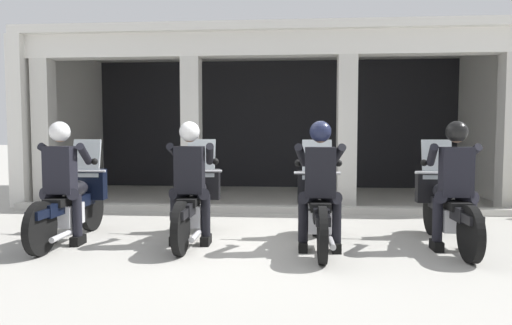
{
  "coord_description": "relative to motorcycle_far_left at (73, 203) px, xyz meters",
  "views": [
    {
      "loc": [
        0.49,
        -6.09,
        1.45
      ],
      "look_at": [
        0.0,
        0.06,
        1.04
      ],
      "focal_mm": 32.43,
      "sensor_mm": 36.0,
      "label": 1
    }
  ],
  "objects": [
    {
      "name": "station_building",
      "position": [
        2.48,
        4.86,
        1.67
      ],
      "size": [
        9.92,
        4.07,
        3.46
      ],
      "color": "black",
      "rests_on": "ground"
    },
    {
      "name": "police_officer_center_left",
      "position": [
        1.64,
        -0.14,
        0.44
      ],
      "size": [
        0.63,
        0.61,
        1.58
      ],
      "rotation": [
        0.0,
        0.0,
        0.13
      ],
      "color": "black",
      "rests_on": "ground"
    },
    {
      "name": "motorcycle_far_right",
      "position": [
        4.92,
        0.09,
        0.0
      ],
      "size": [
        0.62,
        2.04,
        1.35
      ],
      "rotation": [
        0.0,
        0.0,
        0.25
      ],
      "color": "black",
      "rests_on": "ground"
    },
    {
      "name": "police_officer_far_right",
      "position": [
        4.91,
        -0.19,
        0.44
      ],
      "size": [
        0.63,
        0.61,
        1.58
      ],
      "rotation": [
        0.0,
        0.0,
        0.25
      ],
      "color": "black",
      "rests_on": "ground"
    },
    {
      "name": "motorcycle_far_left",
      "position": [
        0.0,
        0.0,
        0.0
      ],
      "size": [
        0.62,
        2.04,
        1.35
      ],
      "rotation": [
        0.0,
        0.0,
        0.13
      ],
      "color": "black",
      "rests_on": "ground"
    },
    {
      "name": "motorcycle_center_right",
      "position": [
        3.28,
        -0.08,
        0.0
      ],
      "size": [
        0.62,
        2.04,
        1.35
      ],
      "rotation": [
        0.0,
        0.0,
        0.2
      ],
      "color": "black",
      "rests_on": "ground"
    },
    {
      "name": "kerb_strip",
      "position": [
        2.48,
        2.31,
        -0.44
      ],
      "size": [
        9.42,
        0.24,
        0.12
      ],
      "primitive_type": "cube",
      "color": "#B7B5AD",
      "rests_on": "ground"
    },
    {
      "name": "police_officer_far_left",
      "position": [
        -0.0,
        -0.28,
        0.44
      ],
      "size": [
        0.63,
        0.61,
        1.58
      ],
      "rotation": [
        0.0,
        0.0,
        0.13
      ],
      "color": "black",
      "rests_on": "ground"
    },
    {
      "name": "motorcycle_center_left",
      "position": [
        1.64,
        0.14,
        0.0
      ],
      "size": [
        0.62,
        2.04,
        1.35
      ],
      "rotation": [
        0.0,
        0.0,
        0.13
      ],
      "color": "black",
      "rests_on": "ground"
    },
    {
      "name": "ground_plane",
      "position": [
        2.46,
        3.15,
        -0.5
      ],
      "size": [
        80.0,
        80.0,
        0.0
      ],
      "primitive_type": "plane",
      "color": "#A8A59E"
    },
    {
      "name": "police_officer_center_right",
      "position": [
        3.28,
        -0.36,
        0.44
      ],
      "size": [
        0.63,
        0.61,
        1.58
      ],
      "rotation": [
        0.0,
        0.0,
        0.2
      ],
      "color": "black",
      "rests_on": "ground"
    }
  ]
}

